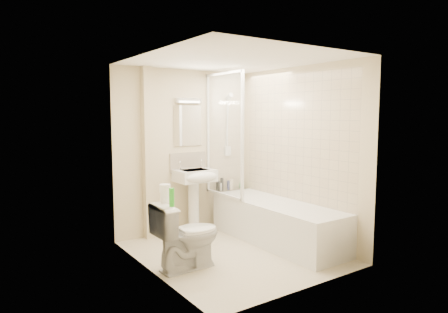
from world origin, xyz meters
TOP-DOWN VIEW (x-y plane):
  - floor at (0.00, 0.00)m, footprint 2.50×2.50m
  - wall_back at (0.00, 1.25)m, footprint 2.20×0.02m
  - wall_left at (-1.10, 0.00)m, footprint 0.02×2.50m
  - wall_right at (1.10, 0.00)m, footprint 0.02×2.50m
  - ceiling at (0.00, 0.00)m, footprint 2.20×2.50m
  - tile_back at (0.75, 1.24)m, footprint 0.70×0.01m
  - tile_right at (1.09, 0.03)m, footprint 0.01×2.10m
  - pipe_boxing at (-0.62, 1.19)m, footprint 0.12×0.12m
  - splashback at (0.05, 1.24)m, footprint 0.60×0.02m
  - mirror at (0.05, 1.24)m, footprint 0.46×0.01m
  - strip_light at (0.05, 1.22)m, footprint 0.42×0.07m
  - bathtub at (0.75, 0.03)m, footprint 0.70×2.10m
  - shower_screen at (0.40, 0.80)m, footprint 0.04×0.92m
  - shower_fixture at (0.75, 1.19)m, footprint 0.10×0.16m
  - pedestal_sink at (0.05, 1.01)m, footprint 0.56×0.50m
  - bottle_black_a at (0.53, 1.16)m, footprint 0.06×0.06m
  - bottle_white_a at (0.61, 1.16)m, footprint 0.05×0.05m
  - bottle_black_b at (0.61, 1.16)m, footprint 0.05×0.05m
  - bottle_blue at (0.73, 1.16)m, footprint 0.05×0.05m
  - bottle_cream at (0.79, 1.16)m, footprint 0.07×0.07m
  - bottle_green at (0.99, 1.16)m, footprint 0.06×0.06m
  - toilet at (-0.72, -0.11)m, footprint 0.48×0.79m
  - toilet_roll_lower at (-0.95, -0.03)m, footprint 0.10×0.10m
  - toilet_roll_upper at (-0.94, -0.01)m, footprint 0.12×0.12m
  - green_bottle at (-0.98, -0.24)m, footprint 0.06×0.06m

SIDE VIEW (x-z plane):
  - floor at x=0.00m, z-range 0.00..0.00m
  - bathtub at x=0.75m, z-range 0.01..0.56m
  - toilet at x=-0.72m, z-range 0.00..0.78m
  - bottle_green at x=0.99m, z-range 0.55..0.64m
  - bottle_white_a at x=0.61m, z-range 0.55..0.68m
  - bottle_blue at x=0.73m, z-range 0.55..0.70m
  - bottle_cream at x=0.79m, z-range 0.55..0.71m
  - bottle_black_a at x=0.53m, z-range 0.55..0.71m
  - bottle_black_b at x=0.61m, z-range 0.55..0.75m
  - pedestal_sink at x=0.05m, z-range 0.22..1.29m
  - toilet_roll_lower at x=-0.95m, z-range 0.78..0.88m
  - green_bottle at x=-0.98m, z-range 0.78..0.98m
  - toilet_roll_upper at x=-0.94m, z-range 0.88..0.98m
  - splashback at x=0.05m, z-range 0.88..1.18m
  - wall_back at x=0.00m, z-range 0.00..2.40m
  - wall_left at x=-1.10m, z-range 0.00..2.40m
  - wall_right at x=1.10m, z-range 0.00..2.40m
  - pipe_boxing at x=-0.62m, z-range 0.00..2.40m
  - tile_back at x=0.75m, z-range 0.55..2.30m
  - tile_right at x=1.09m, z-range 0.55..2.30m
  - shower_screen at x=0.40m, z-range 0.55..2.35m
  - shower_fixture at x=0.75m, z-range 1.05..2.04m
  - mirror at x=0.05m, z-range 1.28..1.88m
  - strip_light at x=0.05m, z-range 1.92..1.98m
  - ceiling at x=0.00m, z-range 2.39..2.41m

